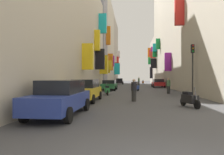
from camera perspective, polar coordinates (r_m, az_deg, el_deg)
ground_plane at (r=33.13m, az=6.77°, el=-2.88°), size 140.00×140.00×0.00m
building_left_near at (r=18.68m, az=-18.28°, el=14.11°), size 7.11×26.89×12.42m
building_left_mid_b at (r=35.29m, az=-6.80°, el=15.28°), size 7.11×4.93×21.97m
building_left_mid_c at (r=43.48m, az=-4.21°, el=9.37°), size 6.96×13.14×17.51m
building_left_far at (r=56.85m, az=-1.82°, el=6.94°), size 7.36×14.24×17.12m
building_right_near at (r=26.57m, az=25.72°, el=18.63°), size 6.97×41.10×20.29m
building_right_mid_a at (r=49.75m, az=15.81°, el=10.54°), size 7.30×7.89×21.59m
building_right_mid_b at (r=58.40m, az=14.17°, el=4.41°), size 7.25×11.01×12.32m
parked_car_black at (r=49.70m, az=2.11°, el=-1.05°), size 1.90×4.06×1.47m
parked_car_yellow at (r=14.16m, az=-7.57°, el=-3.50°), size 1.83×4.23×1.51m
parked_car_blue at (r=9.05m, az=-14.29°, el=-5.40°), size 1.83×4.33×1.52m
parked_car_red at (r=35.20m, az=12.91°, el=-1.49°), size 1.95×4.40×1.42m
parked_car_green at (r=26.64m, az=-0.79°, el=-2.05°), size 1.95×4.28×1.31m
scooter_blue at (r=24.38m, az=6.77°, el=-2.81°), size 0.84×1.87×1.13m
scooter_black at (r=12.01m, az=21.07°, el=-5.66°), size 0.74×1.73×1.13m
scooter_green at (r=19.21m, az=-1.43°, el=-3.55°), size 0.66×1.81×1.13m
scooter_orange at (r=53.24m, az=8.74°, el=-1.31°), size 0.46×1.98×1.13m
scooter_silver at (r=39.37m, az=6.87°, el=-1.75°), size 0.70×1.96×1.13m
pedestrian_crossing at (r=14.02m, az=6.21°, el=-3.62°), size 0.53×0.53×1.55m
pedestrian_near_left at (r=42.96m, az=7.59°, el=-1.07°), size 0.41×0.41×1.73m
pedestrian_near_right at (r=21.59m, az=15.69°, el=-2.30°), size 0.49×0.49×1.59m
traffic_light_near_corner at (r=19.03m, az=21.83°, el=4.32°), size 0.26×0.34×4.56m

